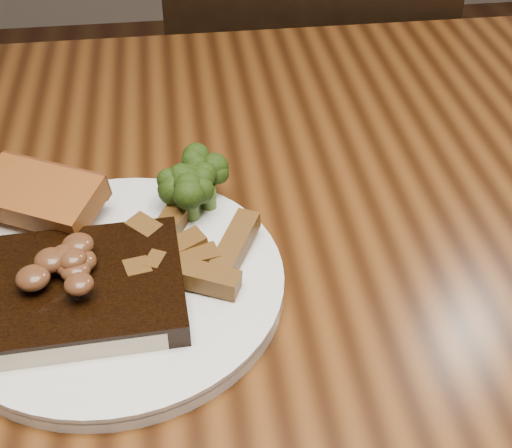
{
  "coord_description": "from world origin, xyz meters",
  "views": [
    {
      "loc": [
        -0.04,
        -0.5,
        1.18
      ],
      "look_at": [
        0.02,
        -0.02,
        0.78
      ],
      "focal_mm": 50.0,
      "sensor_mm": 36.0,
      "label": 1
    }
  ],
  "objects_px": {
    "chair_far": "(301,104)",
    "steak": "(75,291)",
    "garlic_bread": "(43,214)",
    "potato_wedges": "(200,255)",
    "dining_table": "(235,309)",
    "plate": "(116,285)"
  },
  "relations": [
    {
      "from": "chair_far",
      "to": "steak",
      "type": "distance_m",
      "value": 0.82
    },
    {
      "from": "steak",
      "to": "potato_wedges",
      "type": "bearing_deg",
      "value": 14.07
    },
    {
      "from": "steak",
      "to": "garlic_bread",
      "type": "height_order",
      "value": "steak"
    },
    {
      "from": "steak",
      "to": "plate",
      "type": "bearing_deg",
      "value": 33.65
    },
    {
      "from": "garlic_bread",
      "to": "potato_wedges",
      "type": "xyz_separation_m",
      "value": [
        0.14,
        -0.08,
        0.0
      ]
    },
    {
      "from": "dining_table",
      "to": "potato_wedges",
      "type": "xyz_separation_m",
      "value": [
        -0.03,
        -0.05,
        0.12
      ]
    },
    {
      "from": "potato_wedges",
      "to": "dining_table",
      "type": "bearing_deg",
      "value": 54.62
    },
    {
      "from": "plate",
      "to": "steak",
      "type": "relative_size",
      "value": 1.64
    },
    {
      "from": "potato_wedges",
      "to": "garlic_bread",
      "type": "bearing_deg",
      "value": 151.19
    },
    {
      "from": "plate",
      "to": "garlic_bread",
      "type": "relative_size",
      "value": 2.61
    },
    {
      "from": "dining_table",
      "to": "potato_wedges",
      "type": "relative_size",
      "value": 15.64
    },
    {
      "from": "plate",
      "to": "garlic_bread",
      "type": "xyz_separation_m",
      "value": [
        -0.07,
        0.08,
        0.02
      ]
    },
    {
      "from": "dining_table",
      "to": "potato_wedges",
      "type": "height_order",
      "value": "potato_wedges"
    },
    {
      "from": "steak",
      "to": "garlic_bread",
      "type": "bearing_deg",
      "value": 105.69
    },
    {
      "from": "chair_far",
      "to": "steak",
      "type": "bearing_deg",
      "value": 72.87
    },
    {
      "from": "steak",
      "to": "potato_wedges",
      "type": "height_order",
      "value": "steak"
    },
    {
      "from": "plate",
      "to": "potato_wedges",
      "type": "bearing_deg",
      "value": 6.81
    },
    {
      "from": "potato_wedges",
      "to": "chair_far",
      "type": "bearing_deg",
      "value": 71.95
    },
    {
      "from": "plate",
      "to": "garlic_bread",
      "type": "height_order",
      "value": "garlic_bread"
    },
    {
      "from": "dining_table",
      "to": "garlic_bread",
      "type": "xyz_separation_m",
      "value": [
        -0.17,
        0.03,
        0.12
      ]
    },
    {
      "from": "garlic_bread",
      "to": "potato_wedges",
      "type": "distance_m",
      "value": 0.16
    },
    {
      "from": "chair_far",
      "to": "steak",
      "type": "xyz_separation_m",
      "value": [
        -0.32,
        -0.71,
        0.26
      ]
    }
  ]
}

